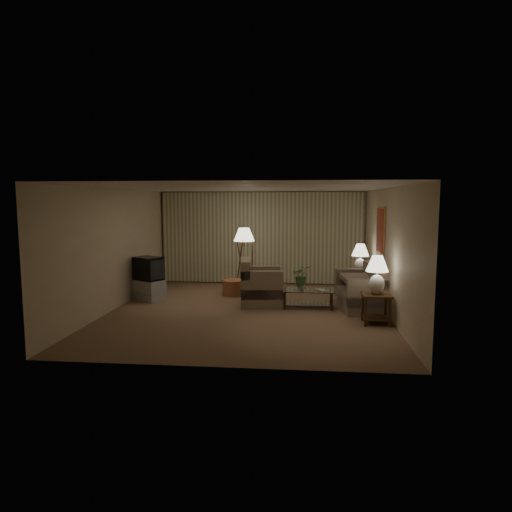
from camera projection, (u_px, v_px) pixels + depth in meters
The scene contains 16 objects.
ground at pixel (248, 311), 10.13m from camera, with size 7.00×7.00×0.00m, color #957052.
room_shell at pixel (256, 228), 11.41m from camera, with size 6.04×7.02×2.72m.
sofa at pixel (360, 291), 10.35m from camera, with size 1.89×1.16×0.78m.
armchair at pixel (261, 287), 10.65m from camera, with size 1.26×1.23×0.85m.
side_table_near at pixel (376, 303), 8.99m from camera, with size 0.56×0.56×0.60m.
side_table_far at pixel (360, 281), 11.56m from camera, with size 0.53×0.45×0.60m.
table_lamp_near at pixel (377, 271), 8.92m from camera, with size 0.44×0.44×0.76m.
table_lamp_far at pixel (360, 256), 11.49m from camera, with size 0.43×0.43×0.75m.
coffee_table at pixel (308, 296), 10.38m from camera, with size 1.20×0.65×0.41m.
tv_cabinet at pixel (149, 290), 11.20m from camera, with size 0.89×0.80×0.50m, color #AAAAAC.
crt_tv at pixel (148, 268), 11.13m from camera, with size 0.81×0.75×0.56m, color black.
floor_lamp at pixel (244, 259), 12.15m from camera, with size 0.56×0.56×1.71m.
ottoman at pixel (234, 288), 11.77m from camera, with size 0.60×0.60×0.40m, color #9D5635.
vase at pixel (301, 286), 10.37m from camera, with size 0.15×0.15×0.16m, color silver.
flowers at pixel (302, 273), 10.33m from camera, with size 0.41×0.35×0.45m, color #3B6C30.
book at pixel (319, 290), 10.24m from camera, with size 0.15×0.21×0.02m, color olive.
Camera 1 is at (1.17, -9.84, 2.41)m, focal length 32.00 mm.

